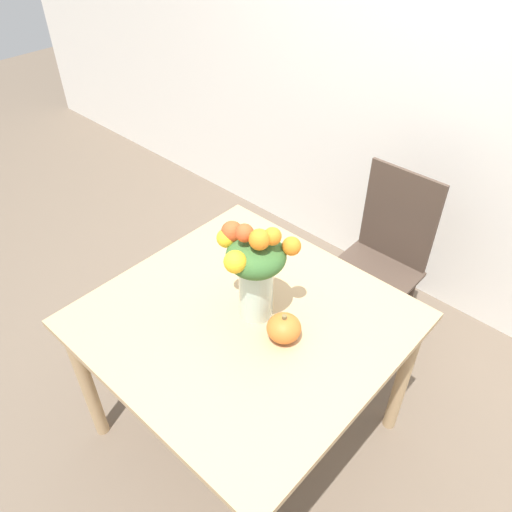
{
  "coord_description": "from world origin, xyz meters",
  "views": [
    {
      "loc": [
        0.94,
        -0.95,
        2.21
      ],
      "look_at": [
        0.02,
        0.05,
        1.07
      ],
      "focal_mm": 35.0,
      "sensor_mm": 36.0,
      "label": 1
    }
  ],
  "objects": [
    {
      "name": "flower_vase",
      "position": [
        0.01,
        0.05,
        1.01
      ],
      "size": [
        0.27,
        0.26,
        0.43
      ],
      "color": "#B2CCBC",
      "rests_on": "dining_table"
    },
    {
      "name": "wall_back",
      "position": [
        0.0,
        1.48,
        1.35
      ],
      "size": [
        8.0,
        0.06,
        2.7
      ],
      "color": "white",
      "rests_on": "ground_plane"
    },
    {
      "name": "dining_table",
      "position": [
        0.0,
        0.0,
        0.67
      ],
      "size": [
        1.13,
        1.09,
        0.78
      ],
      "color": "tan",
      "rests_on": "ground_plane"
    },
    {
      "name": "dining_chair_near_window",
      "position": [
        0.07,
        0.95,
        0.51
      ],
      "size": [
        0.42,
        0.42,
        1.0
      ],
      "rotation": [
        0.0,
        0.0,
        0.01
      ],
      "color": "#47382D",
      "rests_on": "ground_plane"
    },
    {
      "name": "ground_plane",
      "position": [
        0.0,
        0.0,
        0.0
      ],
      "size": [
        12.0,
        12.0,
        0.0
      ],
      "primitive_type": "plane",
      "color": "brown"
    },
    {
      "name": "pumpkin",
      "position": [
        0.18,
        0.03,
        0.83
      ],
      "size": [
        0.13,
        0.13,
        0.12
      ],
      "color": "orange",
      "rests_on": "dining_table"
    }
  ]
}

